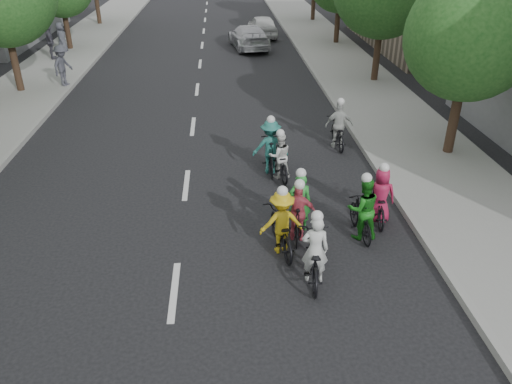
{
  "coord_description": "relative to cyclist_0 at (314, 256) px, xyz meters",
  "views": [
    {
      "loc": [
        1.16,
        -8.55,
        6.96
      ],
      "look_at": [
        1.95,
        2.53,
        1.0
      ],
      "focal_mm": 35.0,
      "sensor_mm": 36.0,
      "label": 1
    }
  ],
  "objects": [
    {
      "name": "cyclist_3",
      "position": [
        -0.12,
        1.62,
        0.03
      ],
      "size": [
        0.94,
        1.66,
        1.67
      ],
      "rotation": [
        0.0,
        0.0,
        2.99
      ],
      "color": "black",
      "rests_on": "ground"
    },
    {
      "name": "cyclist_8",
      "position": [
        2.15,
        7.37,
        0.03
      ],
      "size": [
        0.97,
        1.85,
        1.8
      ],
      "rotation": [
        0.0,
        0.0,
        3.14
      ],
      "color": "black",
      "rests_on": "ground"
    },
    {
      "name": "cyclist_2",
      "position": [
        -0.59,
        1.15,
        0.05
      ],
      "size": [
        1.11,
        1.98,
        1.76
      ],
      "rotation": [
        0.0,
        0.0,
        3.28
      ],
      "color": "black",
      "rests_on": "ground"
    },
    {
      "name": "cyclist_5",
      "position": [
        -0.02,
        2.1,
        0.01
      ],
      "size": [
        0.6,
        1.51,
        1.73
      ],
      "rotation": [
        0.0,
        0.0,
        3.09
      ],
      "color": "black",
      "rests_on": "ground"
    },
    {
      "name": "ground",
      "position": [
        -3.05,
        -0.27,
        -0.59
      ],
      "size": [
        120.0,
        120.0,
        0.0
      ],
      "primitive_type": "plane",
      "color": "black",
      "rests_on": "ground"
    },
    {
      "name": "tree_r_0",
      "position": [
        5.75,
        6.33,
        3.38
      ],
      "size": [
        4.0,
        4.0,
        5.97
      ],
      "color": "black",
      "rests_on": "ground"
    },
    {
      "name": "cyclist_6",
      "position": [
        -0.17,
        5.16,
        -0.01
      ],
      "size": [
        0.9,
        1.97,
        1.58
      ],
      "rotation": [
        0.0,
        0.0,
        3.27
      ],
      "color": "black",
      "rests_on": "ground"
    },
    {
      "name": "cyclist_0",
      "position": [
        0.0,
        0.0,
        0.0
      ],
      "size": [
        0.91,
        2.02,
        1.77
      ],
      "rotation": [
        0.0,
        0.0,
        3.02
      ],
      "color": "black",
      "rests_on": "ground"
    },
    {
      "name": "spectator_0",
      "position": [
        -9.35,
        15.38,
        0.51
      ],
      "size": [
        1.08,
        1.39,
        1.9
      ],
      "primitive_type": "imported",
      "rotation": [
        0.0,
        0.0,
        1.22
      ],
      "color": "#454650",
      "rests_on": "sidewalk_left"
    },
    {
      "name": "spectator_1",
      "position": [
        -11.49,
        20.88,
        0.51
      ],
      "size": [
        0.87,
        1.21,
        1.9
      ],
      "primitive_type": "imported",
      "rotation": [
        0.0,
        0.0,
        1.99
      ],
      "color": "#484652",
      "rests_on": "sidewalk_left"
    },
    {
      "name": "cyclist_1",
      "position": [
        1.48,
        1.6,
        0.09
      ],
      "size": [
        0.83,
        1.67,
        1.79
      ],
      "rotation": [
        0.0,
        0.0,
        3.2
      ],
      "color": "black",
      "rests_on": "ground"
    },
    {
      "name": "sidewalk_right",
      "position": [
        4.95,
        9.73,
        -0.51
      ],
      "size": [
        4.0,
        80.0,
        0.15
      ],
      "primitive_type": "cube",
      "color": "gray",
      "rests_on": "ground"
    },
    {
      "name": "cyclist_4",
      "position": [
        2.15,
        2.36,
        -0.0
      ],
      "size": [
        0.88,
        1.88,
        1.69
      ],
      "rotation": [
        0.0,
        0.0,
        3.0
      ],
      "color": "black",
      "rests_on": "ground"
    },
    {
      "name": "cyclist_7",
      "position": [
        -0.42,
        5.51,
        0.14
      ],
      "size": [
        1.13,
        1.84,
        1.88
      ],
      "rotation": [
        0.0,
        0.0,
        3.13
      ],
      "color": "black",
      "rests_on": "ground"
    },
    {
      "name": "spectator_2",
      "position": [
        -11.41,
        22.79,
        0.43
      ],
      "size": [
        0.6,
        0.88,
        1.73
      ],
      "primitive_type": "imported",
      "rotation": [
        0.0,
        0.0,
        1.63
      ],
      "color": "#4A4C57",
      "rests_on": "sidewalk_left"
    },
    {
      "name": "follow_car_trail",
      "position": [
        1.11,
        27.26,
        0.15
      ],
      "size": [
        2.0,
        4.42,
        1.47
      ],
      "primitive_type": "imported",
      "rotation": [
        0.0,
        0.0,
        3.2
      ],
      "color": "silver",
      "rests_on": "ground"
    },
    {
      "name": "curb_left",
      "position": [
        -9.1,
        9.73,
        -0.5
      ],
      "size": [
        0.18,
        80.0,
        0.18
      ],
      "primitive_type": "cube",
      "color": "#999993",
      "rests_on": "ground"
    },
    {
      "name": "curb_right",
      "position": [
        3.0,
        9.73,
        -0.5
      ],
      "size": [
        0.18,
        80.0,
        0.18
      ],
      "primitive_type": "cube",
      "color": "#999993",
      "rests_on": "ground"
    },
    {
      "name": "follow_car_lead",
      "position": [
        -0.06,
        23.59,
        0.14
      ],
      "size": [
        2.76,
        5.25,
        1.45
      ],
      "primitive_type": "imported",
      "rotation": [
        0.0,
        0.0,
        3.29
      ],
      "color": "silver",
      "rests_on": "ground"
    }
  ]
}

